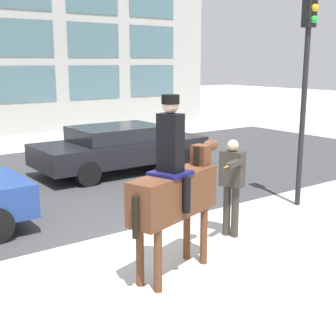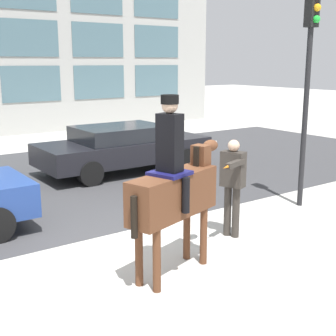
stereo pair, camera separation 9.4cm
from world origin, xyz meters
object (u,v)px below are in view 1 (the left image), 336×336
pedestrian_bystander (232,180)px  traffic_light (307,66)px  mounted_horse_lead (175,188)px  street_car_far_lane (120,147)px

pedestrian_bystander → traffic_light: bearing=171.3°
mounted_horse_lead → street_car_far_lane: (2.63, 6.02, -0.58)m
mounted_horse_lead → traffic_light: (4.12, 1.09, 1.64)m
pedestrian_bystander → traffic_light: (2.44, 0.49, 1.90)m
street_car_far_lane → traffic_light: size_ratio=1.08×
traffic_light → street_car_far_lane: bearing=106.8°
mounted_horse_lead → traffic_light: bearing=-2.5°
mounted_horse_lead → pedestrian_bystander: bearing=2.4°
pedestrian_bystander → street_car_far_lane: bearing=-120.0°
mounted_horse_lead → pedestrian_bystander: size_ratio=1.50×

